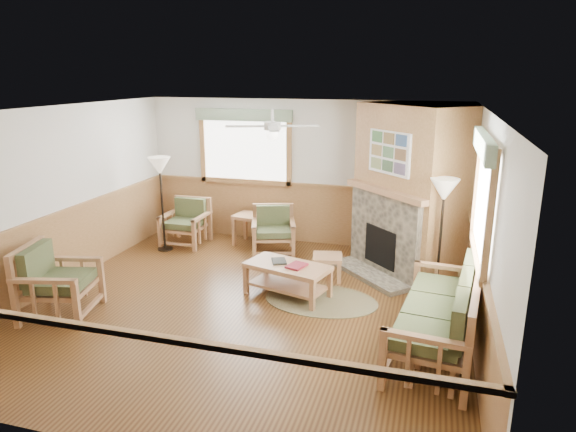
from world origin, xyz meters
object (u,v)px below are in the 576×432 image
(armchair_back_left, at_px, (185,223))
(armchair_left, at_px, (59,281))
(end_table_chairs, at_px, (250,229))
(footstool, at_px, (327,267))
(armchair_back_right, at_px, (273,231))
(floor_lamp_left, at_px, (162,204))
(coffee_table, at_px, (287,280))
(floor_lamp_right, at_px, (440,239))
(sofa, at_px, (438,311))
(end_table_sofa, at_px, (436,359))

(armchair_back_left, distance_m, armchair_left, 3.16)
(armchair_back_left, xyz_separation_m, end_table_chairs, (1.17, 0.34, -0.14))
(end_table_chairs, xyz_separation_m, footstool, (1.77, -1.29, -0.10))
(armchair_left, height_order, footstool, armchair_left)
(armchair_back_right, bearing_deg, armchair_back_left, 161.22)
(armchair_back_right, height_order, armchair_left, armchair_left)
(footstool, height_order, floor_lamp_left, floor_lamp_left)
(armchair_back_left, distance_m, armchair_back_right, 1.75)
(armchair_left, height_order, coffee_table, armchair_left)
(armchair_back_left, xyz_separation_m, coffee_table, (2.51, -1.72, -0.19))
(armchair_back_left, relative_size, floor_lamp_right, 0.49)
(armchair_left, bearing_deg, end_table_chairs, -35.38)
(armchair_left, xyz_separation_m, coffee_table, (2.75, 1.43, -0.25))
(armchair_back_left, height_order, footstool, armchair_back_left)
(footstool, bearing_deg, coffee_table, -119.13)
(coffee_table, xyz_separation_m, footstool, (0.43, 0.77, -0.05))
(armchair_back_left, xyz_separation_m, footstool, (2.94, -0.95, -0.23))
(armchair_back_left, xyz_separation_m, armchair_left, (-0.24, -3.15, 0.06))
(sofa, xyz_separation_m, armchair_back_right, (-2.85, 2.70, -0.08))
(armchair_back_right, xyz_separation_m, armchair_left, (-2.00, -3.15, 0.07))
(armchair_left, distance_m, end_table_sofa, 4.86)
(end_table_chairs, bearing_deg, end_table_sofa, -47.52)
(armchair_left, xyz_separation_m, footstool, (3.18, 2.20, -0.29))
(sofa, height_order, armchair_left, sofa)
(coffee_table, bearing_deg, armchair_left, -136.66)
(sofa, height_order, armchair_back_right, sofa)
(armchair_back_left, xyz_separation_m, floor_lamp_left, (-0.23, -0.40, 0.44))
(footstool, height_order, floor_lamp_right, floor_lamp_right)
(footstool, bearing_deg, end_table_sofa, -55.95)
(coffee_table, relative_size, floor_lamp_left, 0.70)
(sofa, distance_m, coffee_table, 2.33)
(armchair_back_left, relative_size, coffee_table, 0.71)
(armchair_back_right, xyz_separation_m, floor_lamp_left, (-1.99, -0.39, 0.45))
(end_table_chairs, bearing_deg, floor_lamp_right, -23.32)
(end_table_sofa, height_order, floor_lamp_left, floor_lamp_left)
(armchair_back_right, bearing_deg, end_table_chairs, 130.63)
(floor_lamp_right, bearing_deg, floor_lamp_left, 171.27)
(end_table_sofa, distance_m, floor_lamp_left, 5.73)
(footstool, bearing_deg, armchair_back_right, 141.59)
(footstool, relative_size, floor_lamp_left, 0.26)
(floor_lamp_left, bearing_deg, end_table_chairs, 27.88)
(armchair_left, height_order, floor_lamp_right, floor_lamp_right)
(footstool, relative_size, floor_lamp_right, 0.26)
(end_table_chairs, height_order, end_table_sofa, end_table_chairs)
(sofa, xyz_separation_m, armchair_left, (-4.85, -0.45, -0.01))
(end_table_chairs, bearing_deg, armchair_back_right, -30.87)
(armchair_back_right, relative_size, floor_lamp_left, 0.48)
(sofa, bearing_deg, footstool, -129.84)
(sofa, bearing_deg, end_table_sofa, 6.75)
(sofa, bearing_deg, armchair_left, -78.00)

